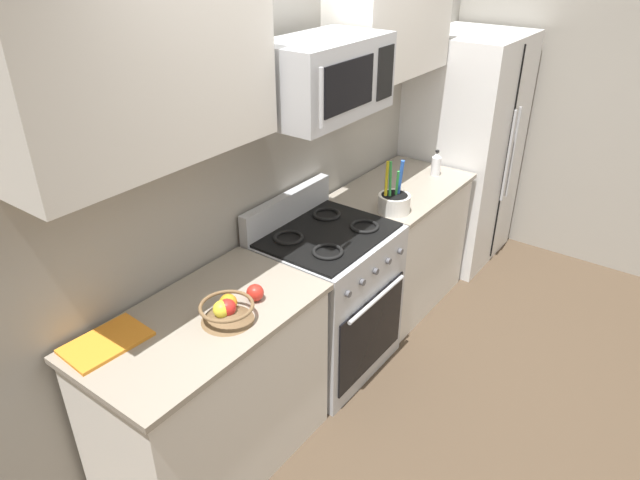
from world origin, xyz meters
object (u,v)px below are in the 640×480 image
apple_loose (255,293)px  fruit_basket (227,311)px  range_oven (326,299)px  cutting_board (106,342)px  utensil_crock (394,202)px  microwave (323,77)px  bottle_vinegar (436,164)px  refrigerator (462,150)px

apple_loose → fruit_basket: bearing=-178.6°
range_oven → cutting_board: 1.42m
range_oven → utensil_crock: (0.50, -0.15, 0.50)m
microwave → bottle_vinegar: size_ratio=4.00×
refrigerator → fruit_basket: refrigerator is taller
microwave → apple_loose: bearing=-169.6°
fruit_basket → refrigerator: bearing=1.9°
microwave → apple_loose: 1.12m
range_oven → bottle_vinegar: size_ratio=5.95×
fruit_basket → microwave: bearing=8.5°
utensil_crock → apple_loose: 1.22m
refrigerator → fruit_basket: size_ratio=7.24×
fruit_basket → bottle_vinegar: 2.10m
apple_loose → bottle_vinegar: bottle_vinegar is taller
apple_loose → microwave: bearing=10.4°
utensil_crock → fruit_basket: (-1.41, 0.04, -0.01)m
refrigerator → cutting_board: bearing=176.3°
utensil_crock → bottle_vinegar: 0.69m
apple_loose → bottle_vinegar: (1.91, 0.01, 0.04)m
apple_loose → cutting_board: size_ratio=0.24×
range_oven → microwave: bearing=90.1°
range_oven → fruit_basket: (-0.91, -0.11, 0.49)m
range_oven → microwave: 1.33m
utensil_crock → cutting_board: utensil_crock is taller
refrigerator → fruit_basket: bearing=-178.1°
range_oven → refrigerator: bearing=-0.5°
bottle_vinegar → utensil_crock: bearing=-175.1°
apple_loose → refrigerator: bearing=1.9°
range_oven → refrigerator: (1.82, -0.02, 0.42)m
fruit_basket → cutting_board: fruit_basket is taller
cutting_board → bottle_vinegar: bearing=-6.3°
apple_loose → range_oven: bearing=8.2°
range_oven → refrigerator: 1.87m
range_oven → refrigerator: refrigerator is taller
refrigerator → bottle_vinegar: size_ratio=9.75×
utensil_crock → microwave: bearing=160.4°
range_oven → utensil_crock: 0.72m
cutting_board → bottle_vinegar: (2.52, -0.28, 0.08)m
range_oven → cutting_board: (-1.34, 0.19, 0.44)m
cutting_board → microwave: bearing=-6.8°
utensil_crock → fruit_basket: 1.41m
range_oven → apple_loose: 0.87m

